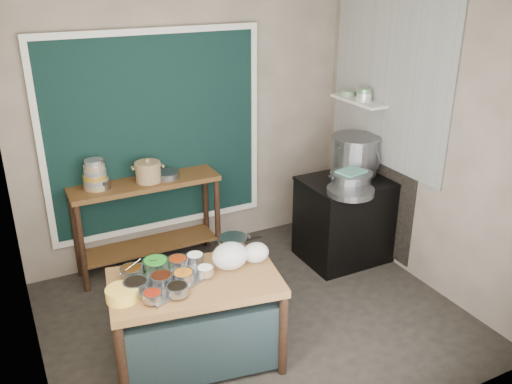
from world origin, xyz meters
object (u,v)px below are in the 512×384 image
prep_table (197,321)px  steamer (351,179)px  saucepan (233,244)px  stove_block (346,220)px  condiment_tray (168,281)px  ceramic_crock (148,173)px  stock_pot (355,155)px  utensil_cup (103,184)px  back_counter (148,225)px  yellow_basin (122,294)px

prep_table → steamer: 2.13m
prep_table → saucepan: bearing=40.3°
stove_block → saucepan: 1.72m
condiment_tray → steamer: 2.22m
ceramic_crock → stock_pot: (2.02, -0.57, 0.04)m
prep_table → stove_block: 2.17m
steamer → saucepan: bearing=-162.7°
utensil_cup → steamer: utensil_cup is taller
back_counter → saucepan: bearing=-75.8°
condiment_tray → ceramic_crock: 1.57m
utensil_cup → ceramic_crock: bearing=-2.2°
yellow_basin → stock_pot: stock_pot is taller
prep_table → stove_block: (2.00, 0.85, 0.05)m
prep_table → saucepan: (0.44, 0.26, 0.44)m
prep_table → saucepan: saucepan is taller
prep_table → ceramic_crock: size_ratio=4.78×
stock_pot → steamer: size_ratio=1.21×
prep_table → utensil_cup: bearing=110.5°
utensil_cup → prep_table: bearing=-79.3°
prep_table → ceramic_crock: (0.14, 1.56, 0.66)m
back_counter → yellow_basin: 1.75m
stove_block → ceramic_crock: size_ratio=3.44×
yellow_basin → saucepan: bearing=15.8°
utensil_cup → steamer: size_ratio=0.35×
condiment_tray → stock_pot: 2.54m
condiment_tray → yellow_basin: 0.36m
yellow_basin → steamer: (2.46, 0.74, 0.15)m
prep_table → back_counter: bearing=96.2°
back_counter → yellow_basin: (-0.64, -1.60, 0.32)m
stove_block → yellow_basin: stove_block is taller
back_counter → saucepan: size_ratio=6.24×
back_counter → ceramic_crock: size_ratio=5.54×
back_counter → saucepan: back_counter is taller
back_counter → steamer: (1.82, -0.86, 0.47)m
condiment_tray → ceramic_crock: ceramic_crock is taller
back_counter → yellow_basin: bearing=-111.8°
back_counter → utensil_cup: (-0.40, -0.00, 0.52)m
back_counter → condiment_tray: bearing=-100.8°
back_counter → stock_pot: stock_pot is taller
utensil_cup → back_counter: bearing=0.3°
yellow_basin → saucepan: 1.01m
stove_block → yellow_basin: (-2.54, -0.87, 0.37)m
condiment_tray → utensil_cup: size_ratio=3.74×
stove_block → stock_pot: bearing=41.8°
stove_block → yellow_basin: 2.71m
condiment_tray → stove_block: bearing=20.0°
back_counter → utensil_cup: size_ratio=9.79×
condiment_tray → back_counter: bearing=79.2°
yellow_basin → utensil_cup: utensil_cup is taller
back_counter → yellow_basin: back_counter is taller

